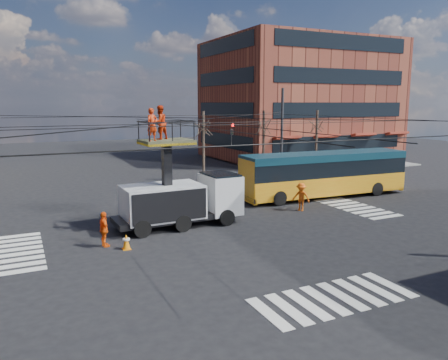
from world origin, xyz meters
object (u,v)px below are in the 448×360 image
utility_truck (181,188)px  traffic_cone (126,241)px  city_bus (325,173)px  worker_ground (104,229)px  flagger (301,197)px

utility_truck → traffic_cone: 4.91m
city_bus → traffic_cone: bearing=-158.4°
utility_truck → traffic_cone: bearing=-145.5°
city_bus → worker_ground: size_ratio=7.48×
city_bus → flagger: city_bus is taller
worker_ground → flagger: (12.45, 1.80, 0.04)m
utility_truck → flagger: utility_truck is taller
city_bus → flagger: 4.86m
utility_truck → worker_ground: size_ratio=4.17×
flagger → city_bus: bearing=89.8°
utility_truck → flagger: (7.91, -0.10, -1.22)m
traffic_cone → worker_ground: 1.26m
flagger → traffic_cone: bearing=-112.3°
utility_truck → city_bus: bearing=10.7°
worker_ground → flagger: flagger is taller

